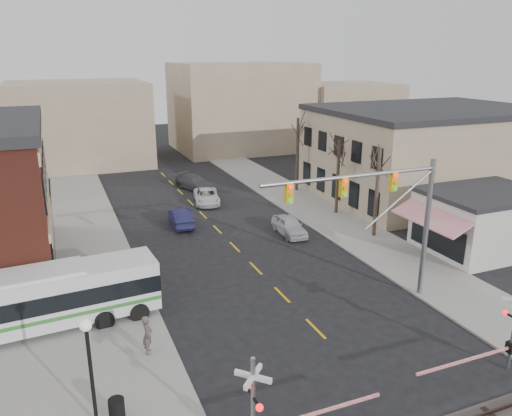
{
  "coord_description": "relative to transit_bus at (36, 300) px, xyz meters",
  "views": [
    {
      "loc": [
        -11.23,
        -17.44,
        13.38
      ],
      "look_at": [
        0.75,
        11.79,
        3.5
      ],
      "focal_mm": 35.0,
      "sensor_mm": 36.0,
      "label": 1
    }
  ],
  "objects": [
    {
      "name": "sidewalk_east",
      "position": [
        22.4,
        12.92,
        -1.68
      ],
      "size": [
        5.0,
        60.0,
        0.12
      ],
      "primitive_type": "cube",
      "color": "gray",
      "rests_on": "ground"
    },
    {
      "name": "car_c",
      "position": [
        14.24,
        18.19,
        -1.08
      ],
      "size": [
        3.11,
        5.07,
        1.31
      ],
      "primitive_type": "imported",
      "rotation": [
        0.0,
        0.0,
        -0.21
      ],
      "color": "silver",
      "rests_on": "ground"
    },
    {
      "name": "sidewalk_west",
      "position": [
        3.4,
        12.92,
        -1.68
      ],
      "size": [
        5.0,
        60.0,
        0.12
      ],
      "primitive_type": "cube",
      "color": "gray",
      "rests_on": "ground"
    },
    {
      "name": "awning_shop",
      "position": [
        28.87,
        -0.08,
        0.43
      ],
      "size": [
        9.74,
        6.2,
        4.3
      ],
      "color": "beige",
      "rests_on": "ground"
    },
    {
      "name": "street_lamp",
      "position": [
        2.0,
        -7.97,
        1.48
      ],
      "size": [
        0.44,
        0.44,
        4.34
      ],
      "color": "black",
      "rests_on": "sidewalk_west"
    },
    {
      "name": "pedestrian_far",
      "position": [
        1.4,
        0.29,
        -0.7
      ],
      "size": [
        1.08,
        1.13,
        1.84
      ],
      "primitive_type": "imported",
      "rotation": [
        0.0,
        0.0,
        0.98
      ],
      "color": "#343359",
      "rests_on": "sidewalk_west"
    },
    {
      "name": "tree_east_c",
      "position": [
        23.9,
        18.92,
        1.98
      ],
      "size": [
        0.28,
        0.28,
        7.2
      ],
      "color": "#382B21",
      "rests_on": "sidewalk_east"
    },
    {
      "name": "pedestrian_near",
      "position": [
        4.67,
        -4.14,
        -0.68
      ],
      "size": [
        0.59,
        0.76,
        1.88
      ],
      "primitive_type": "imported",
      "rotation": [
        0.0,
        0.0,
        1.36
      ],
      "color": "#524842",
      "rests_on": "sidewalk_west"
    },
    {
      "name": "ground",
      "position": [
        12.9,
        -7.08,
        -1.74
      ],
      "size": [
        160.0,
        160.0,
        0.0
      ],
      "primitive_type": "plane",
      "color": "black",
      "rests_on": "ground"
    },
    {
      "name": "trash_bin",
      "position": [
        2.74,
        -8.26,
        -1.12
      ],
      "size": [
        0.6,
        0.6,
        0.99
      ],
      "primitive_type": "cylinder",
      "color": "black",
      "rests_on": "sidewalk_west"
    },
    {
      "name": "car_a",
      "position": [
        17.69,
        7.79,
        -1.04
      ],
      "size": [
        1.82,
        4.18,
        1.4
      ],
      "primitive_type": "imported",
      "rotation": [
        0.0,
        0.0,
        -0.04
      ],
      "color": "#B1B0B5",
      "rests_on": "ground"
    },
    {
      "name": "rr_crossing_east",
      "position": [
        18.71,
        -11.25,
        0.23
      ],
      "size": [
        5.6,
        1.36,
        4.0
      ],
      "color": "gray",
      "rests_on": "ground"
    },
    {
      "name": "car_d",
      "position": [
        14.54,
        23.39,
        -1.02
      ],
      "size": [
        3.63,
        5.33,
        1.43
      ],
      "primitive_type": "imported",
      "rotation": [
        0.0,
        0.0,
        0.36
      ],
      "color": "#414046",
      "rests_on": "ground"
    },
    {
      "name": "tree_east_a",
      "position": [
        23.4,
        4.92,
        1.76
      ],
      "size": [
        0.28,
        0.28,
        6.75
      ],
      "color": "#382B21",
      "rests_on": "sidewalk_east"
    },
    {
      "name": "tree_east_b",
      "position": [
        23.7,
        10.92,
        1.53
      ],
      "size": [
        0.28,
        0.28,
        6.3
      ],
      "color": "#382B21",
      "rests_on": "sidewalk_east"
    },
    {
      "name": "tan_building",
      "position": [
        34.9,
        12.92,
        2.52
      ],
      "size": [
        20.3,
        15.3,
        8.5
      ],
      "color": "gray",
      "rests_on": "ground"
    },
    {
      "name": "car_b",
      "position": [
        10.5,
        12.99,
        -1.03
      ],
      "size": [
        1.81,
        4.39,
        1.41
      ],
      "primitive_type": "imported",
      "rotation": [
        0.0,
        0.0,
        3.07
      ],
      "color": "#18173B",
      "rests_on": "ground"
    },
    {
      "name": "traffic_signal_mast",
      "position": [
        17.46,
        -4.07,
        4.01
      ],
      "size": [
        10.15,
        0.3,
        8.0
      ],
      "color": "gray",
      "rests_on": "ground"
    },
    {
      "name": "rr_crossing_west",
      "position": [
        7.26,
        -11.69,
        0.23
      ],
      "size": [
        5.6,
        1.36,
        4.0
      ],
      "color": "gray",
      "rests_on": "ground"
    },
    {
      "name": "transit_bus",
      "position": [
        0.0,
        0.0,
        0.0
      ],
      "size": [
        12.06,
        3.49,
        3.06
      ],
      "color": "silver",
      "rests_on": "ground"
    }
  ]
}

